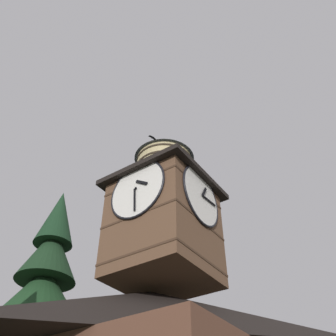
# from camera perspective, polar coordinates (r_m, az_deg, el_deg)

# --- Properties ---
(clock_tower) EXTENTS (4.63, 4.63, 8.13)m
(clock_tower) POSITION_cam_1_polar(r_m,az_deg,el_deg) (18.12, -0.59, -6.31)
(clock_tower) COLOR brown
(clock_tower) RESTS_ON building_main
(moon) EXTENTS (1.97, 1.97, 1.97)m
(moon) POSITION_cam_1_polar(r_m,az_deg,el_deg) (46.59, -15.22, -21.48)
(moon) COLOR silver
(flying_bird_high) EXTENTS (0.67, 0.29, 0.12)m
(flying_bird_high) POSITION_cam_1_polar(r_m,az_deg,el_deg) (28.43, -2.31, 4.49)
(flying_bird_high) COLOR black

